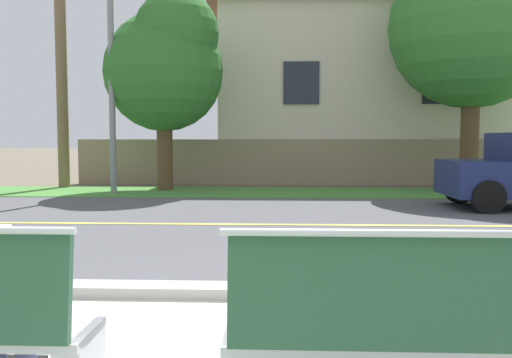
{
  "coord_description": "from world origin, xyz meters",
  "views": [
    {
      "loc": [
        0.61,
        -2.47,
        1.42
      ],
      "look_at": [
        0.36,
        3.23,
        1.0
      ],
      "focal_mm": 38.65,
      "sensor_mm": 36.0,
      "label": 1
    }
  ],
  "objects_px": {
    "bench_right": "(400,338)",
    "shade_tree_far_left": "(167,63)",
    "shade_tree_left": "(480,12)",
    "streetlamp": "(113,22)"
  },
  "relations": [
    {
      "from": "bench_right",
      "to": "shade_tree_left",
      "type": "relative_size",
      "value": 0.23
    },
    {
      "from": "bench_right",
      "to": "shade_tree_far_left",
      "type": "bearing_deg",
      "value": 106.54
    },
    {
      "from": "streetlamp",
      "to": "shade_tree_left",
      "type": "xyz_separation_m",
      "value": [
        9.63,
        0.97,
        0.37
      ]
    },
    {
      "from": "bench_right",
      "to": "streetlamp",
      "type": "height_order",
      "value": "streetlamp"
    },
    {
      "from": "streetlamp",
      "to": "shade_tree_left",
      "type": "relative_size",
      "value": 1.06
    },
    {
      "from": "shade_tree_far_left",
      "to": "shade_tree_left",
      "type": "bearing_deg",
      "value": 1.9
    },
    {
      "from": "streetlamp",
      "to": "shade_tree_left",
      "type": "distance_m",
      "value": 9.69
    },
    {
      "from": "bench_right",
      "to": "shade_tree_left",
      "type": "distance_m",
      "value": 14.13
    },
    {
      "from": "bench_right",
      "to": "shade_tree_far_left",
      "type": "xyz_separation_m",
      "value": [
        -3.66,
        12.31,
        3.02
      ]
    },
    {
      "from": "streetlamp",
      "to": "bench_right",
      "type": "bearing_deg",
      "value": -67.08
    }
  ]
}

